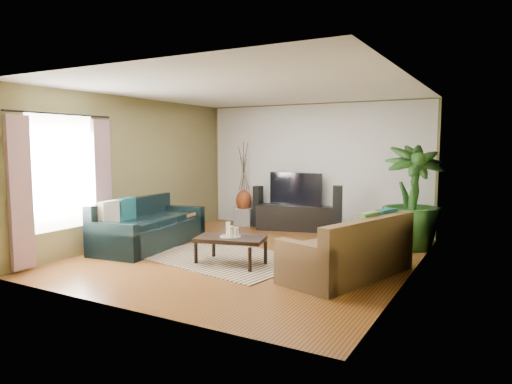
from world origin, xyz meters
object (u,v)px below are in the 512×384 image
Objects in this scene: coffee_table at (231,251)px; side_table at (183,225)px; sofa_left at (150,223)px; speaker_right at (337,212)px; tv_stand at (295,218)px; speaker_left at (258,206)px; television at (295,189)px; potted_plant at (412,197)px; vase at (244,201)px; pedestal at (244,217)px; sofa_right at (347,246)px.

coffee_table is 2.28m from side_table.
speaker_right reaches higher than sofa_left.
coffee_table is (1.95, -0.38, -0.21)m from sofa_left.
tv_stand is 0.93m from speaker_left.
tv_stand is at bearing 0.00° from television.
sofa_left is at bearing -92.96° from side_table.
speaker_right is at bearing -56.39° from sofa_left.
coffee_table is 0.57× the size of potted_plant.
vase is (-1.28, 0.00, 0.29)m from tv_stand.
pedestal is (-1.28, 0.00, -0.70)m from television.
sofa_left is at bearing -136.97° from tv_stand.
potted_plant is 3.89m from pedestal.
television is 3.08× the size of pedestal.
vase is at bearing 164.96° from tv_stand.
side_table is at bearing 131.53° from coffee_table.
pedestal is (-1.56, 3.05, -0.02)m from coffee_table.
speaker_left is at bearing 96.37° from coffee_table.
sofa_right is at bearing -40.00° from vase.
sofa_right is at bearing -68.84° from tv_stand.
sofa_left is 4.55× the size of side_table.
coffee_table is at bearing -131.99° from potted_plant.
vase is (-3.78, 0.59, -0.36)m from potted_plant.
pedestal is at bearing 102.16° from coffee_table.
vase is at bearing 180.00° from television.
television is 1.17m from speaker_right.
sofa_right reaches higher than coffee_table.
sofa_left is 1.26× the size of potted_plant.
coffee_table is 0.64× the size of tv_stand.
speaker_right is 2.10× the size of vase.
sofa_left is 1.14× the size of sofa_right.
potted_plant reaches higher than sofa_right.
coffee_table is 3.44m from vase.
television is 2.56m from potted_plant.
potted_plant reaches higher than speaker_right.
pedestal is (-3.32, 2.78, -0.23)m from sofa_right.
vase is (-3.32, 2.78, 0.13)m from sofa_right.
tv_stand is 1.77× the size of speaker_left.
pedestal is (-3.78, 0.59, -0.72)m from potted_plant.
potted_plant is at bearing -8.83° from vase.
potted_plant is at bearing 16.30° from side_table.
television reaches higher than side_table.
vase is at bearing 153.91° from speaker_right.
television reaches higher than speaker_right.
speaker_left is (-0.91, 0.00, 0.19)m from tv_stand.
side_table is (0.05, 0.88, -0.17)m from sofa_left.
side_table is (-3.66, 0.99, -0.17)m from sofa_right.
speaker_right is 0.56× the size of potted_plant.
television is at bearing 0.00° from vase.
sofa_left is 1.99m from coffee_table.
sofa_left is at bearing -121.93° from television.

